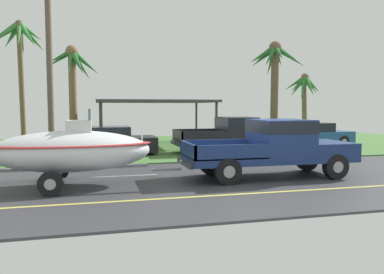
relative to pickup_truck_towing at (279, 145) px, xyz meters
name	(u,v)px	position (x,y,z in m)	size (l,w,h in m)	color
ground	(186,151)	(-1.22, 8.09, -1.05)	(36.00, 22.00, 0.11)	#38383D
pickup_truck_towing	(279,145)	(0.00, 0.00, 0.00)	(5.74, 1.99, 1.88)	navy
boat_on_trailer	(71,151)	(-6.52, 0.00, -0.01)	(5.77, 2.42, 2.24)	gray
parked_pickup_background	(236,133)	(0.87, 6.29, -0.03)	(5.50, 2.16, 1.79)	black
parked_sedan_near	(310,135)	(6.28, 8.40, -0.37)	(4.68, 1.86, 1.38)	#234C89
parked_sedan_far	(106,142)	(-5.38, 6.84, -0.37)	(4.55, 1.94, 1.38)	black
carport_awning	(155,102)	(-2.44, 10.97, 1.53)	(6.73, 4.86, 2.69)	#4C4238
palm_tree_near_left	(73,74)	(-6.96, 10.46, 3.05)	(3.11, 2.56, 5.63)	brown
palm_tree_near_right	(304,89)	(9.51, 14.62, 2.59)	(2.94, 3.65, 4.83)	brown
palm_tree_mid	(19,45)	(-9.92, 12.01, 4.72)	(3.29, 3.26, 7.15)	brown
palm_tree_far_right	(274,70)	(3.98, 8.49, 3.35)	(3.05, 3.18, 5.97)	brown
utility_pole	(49,48)	(-7.56, 4.90, 3.58)	(0.24, 1.80, 8.94)	brown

